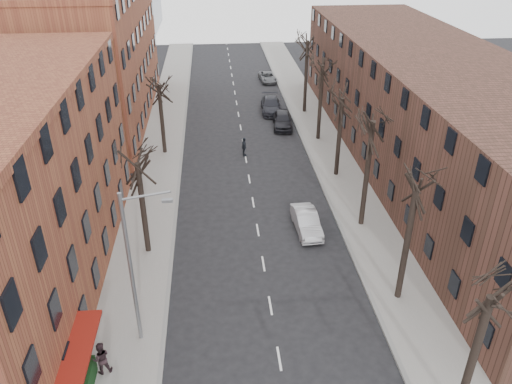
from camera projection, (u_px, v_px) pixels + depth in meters
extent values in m
cube|color=gray|center=(162.00, 148.00, 48.43)|extent=(4.00, 90.00, 0.15)
cube|color=gray|center=(324.00, 143.00, 49.67)|extent=(4.00, 90.00, 0.15)
cube|color=brown|center=(85.00, 56.00, 52.27)|extent=(12.00, 28.00, 14.00)
cube|color=#4C2C23|center=(429.00, 110.00, 43.54)|extent=(12.00, 50.00, 10.00)
cylinder|color=slate|center=(131.00, 273.00, 24.58)|extent=(0.20, 0.20, 9.00)
cylinder|color=slate|center=(144.00, 196.00, 22.57)|extent=(2.39, 0.12, 0.46)
cube|color=slate|center=(167.00, 201.00, 22.80)|extent=(0.50, 0.22, 0.14)
imported|color=#A8AAAF|center=(307.00, 222.00, 35.66)|extent=(1.78, 4.50, 1.46)
imported|color=black|center=(283.00, 120.00, 53.09)|extent=(2.40, 5.01, 1.65)
imported|color=black|center=(271.00, 105.00, 57.28)|extent=(2.47, 5.56, 1.59)
imported|color=#585B60|center=(268.00, 77.00, 67.82)|extent=(2.37, 4.54, 1.22)
imported|color=black|center=(101.00, 358.00, 24.24)|extent=(1.06, 0.92, 1.85)
imported|color=black|center=(244.00, 147.00, 46.67)|extent=(0.54, 1.11, 1.83)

